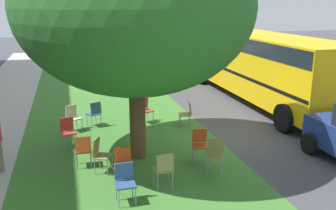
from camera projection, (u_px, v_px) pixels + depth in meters
name	position (u px, v px, depth m)	size (l,w,h in m)	color
ground	(225.00, 140.00, 11.86)	(80.00, 80.00, 0.00)	#424247
grass_verge	(124.00, 150.00, 11.05)	(48.00, 6.00, 0.01)	#3D752D
street_tree	(135.00, 8.00, 9.52)	(6.10, 6.10, 6.33)	brown
chair_0	(125.00, 180.00, 8.05)	(0.43, 0.43, 0.88)	#335184
chair_1	(83.00, 149.00, 9.76)	(0.43, 0.43, 0.88)	#C64C1E
chair_2	(94.00, 112.00, 13.01)	(0.56, 0.55, 0.88)	#335184
chair_3	(123.00, 162.00, 8.94)	(0.47, 0.47, 0.88)	#C64C1E
chair_4	(215.00, 153.00, 9.47)	(0.56, 0.56, 0.88)	olive
chair_5	(187.00, 112.00, 12.98)	(0.49, 0.50, 0.88)	olive
chair_6	(73.00, 116.00, 12.58)	(0.57, 0.57, 0.88)	beige
chair_7	(145.00, 108.00, 13.45)	(0.55, 0.54, 0.88)	#B7332D
chair_8	(164.00, 167.00, 8.66)	(0.44, 0.44, 0.88)	olive
chair_9	(68.00, 130.00, 11.21)	(0.50, 0.50, 0.88)	#B7332D
chair_10	(200.00, 142.00, 10.20)	(0.50, 0.49, 0.88)	#C64C1E
chair_11	(100.00, 153.00, 9.47)	(0.55, 0.56, 0.88)	olive
school_bus	(261.00, 61.00, 16.17)	(10.40, 2.80, 2.88)	yellow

